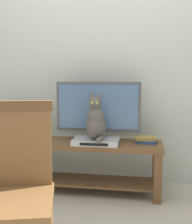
# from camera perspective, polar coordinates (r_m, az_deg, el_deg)

# --- Properties ---
(ground_plane) EXTENTS (12.00, 12.00, 0.00)m
(ground_plane) POSITION_cam_1_polar(r_m,az_deg,el_deg) (2.41, -2.38, -20.51)
(ground_plane) COLOR #ADA393
(back_wall) EXTENTS (7.00, 0.12, 2.80)m
(back_wall) POSITION_cam_1_polar(r_m,az_deg,el_deg) (3.09, 1.10, 12.31)
(back_wall) COLOR #B7BCB2
(back_wall) RESTS_ON ground
(tv_stand) EXTENTS (1.24, 0.41, 0.50)m
(tv_stand) POSITION_cam_1_polar(r_m,az_deg,el_deg) (2.76, 0.17, -9.30)
(tv_stand) COLOR brown
(tv_stand) RESTS_ON ground
(tv) EXTENTS (0.82, 0.20, 0.57)m
(tv) POSITION_cam_1_polar(r_m,az_deg,el_deg) (2.75, 0.45, 0.59)
(tv) COLOR #4C4C51
(tv) RESTS_ON tv_stand
(media_box) EXTENTS (0.42, 0.28, 0.05)m
(media_box) POSITION_cam_1_polar(r_m,az_deg,el_deg) (2.65, 0.03, -5.88)
(media_box) COLOR #ADADB2
(media_box) RESTS_ON tv_stand
(cat) EXTENTS (0.18, 0.36, 0.44)m
(cat) POSITION_cam_1_polar(r_m,az_deg,el_deg) (2.60, -0.01, -1.91)
(cat) COLOR #514C47
(cat) RESTS_ON media_box
(wooden_chair) EXTENTS (0.54, 0.54, 0.98)m
(wooden_chair) POSITION_cam_1_polar(r_m,az_deg,el_deg) (1.65, -16.40, -12.77)
(wooden_chair) COLOR brown
(wooden_chair) RESTS_ON ground
(book_stack) EXTENTS (0.22, 0.20, 0.06)m
(book_stack) POSITION_cam_1_polar(r_m,az_deg,el_deg) (2.73, 10.06, -5.51)
(book_stack) COLOR #33477A
(book_stack) RESTS_ON tv_stand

